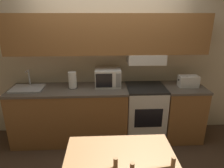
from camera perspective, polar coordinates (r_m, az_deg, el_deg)
ground_plane at (r=3.85m, az=-1.18°, el=-12.36°), size 16.00×16.00×0.00m
wall_back at (r=3.25m, az=-1.07°, el=9.82°), size 5.48×0.38×2.55m
lower_counter_main at (r=3.40m, az=-11.82°, el=-8.48°), size 1.85×0.63×0.92m
lower_counter_right_stub at (r=3.60m, az=19.18°, el=-7.50°), size 0.63×0.63×0.92m
stove_range at (r=3.43m, az=9.26°, el=-7.99°), size 0.62×0.59×0.92m
microwave at (r=3.23m, az=-1.18°, el=1.98°), size 0.41×0.36×0.28m
toaster at (r=3.41m, az=20.97°, el=0.77°), size 0.32×0.16×0.18m
sink_basin at (r=3.37m, az=-22.99°, el=-1.05°), size 0.48×0.36×0.28m
paper_towel_roll at (r=3.17m, az=-11.22°, el=1.08°), size 0.14×0.14×0.26m
dining_table at (r=2.15m, az=2.27°, el=-21.67°), size 1.07×0.62×0.73m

